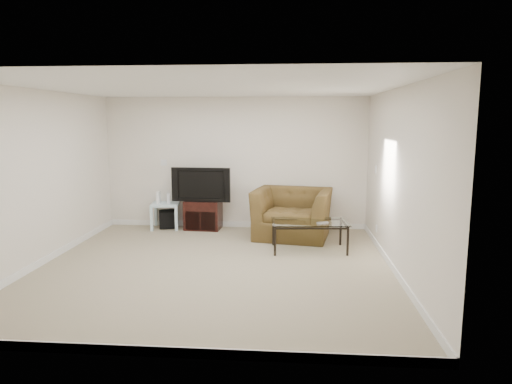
# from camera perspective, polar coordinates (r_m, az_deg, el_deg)

# --- Properties ---
(floor) EXTENTS (5.00, 5.00, 0.00)m
(floor) POSITION_cam_1_polar(r_m,az_deg,el_deg) (6.59, -5.24, -9.34)
(floor) COLOR tan
(floor) RESTS_ON ground
(ceiling) EXTENTS (5.00, 5.00, 0.00)m
(ceiling) POSITION_cam_1_polar(r_m,az_deg,el_deg) (6.27, -5.57, 12.89)
(ceiling) COLOR white
(ceiling) RESTS_ON ground
(wall_back) EXTENTS (5.00, 0.02, 2.50)m
(wall_back) POSITION_cam_1_polar(r_m,az_deg,el_deg) (8.77, -2.59, 3.63)
(wall_back) COLOR silver
(wall_back) RESTS_ON ground
(wall_left) EXTENTS (0.02, 5.00, 2.50)m
(wall_left) POSITION_cam_1_polar(r_m,az_deg,el_deg) (7.18, -25.48, 1.56)
(wall_left) COLOR silver
(wall_left) RESTS_ON ground
(wall_right) EXTENTS (0.02, 5.00, 2.50)m
(wall_right) POSITION_cam_1_polar(r_m,az_deg,el_deg) (6.37, 17.33, 1.20)
(wall_right) COLOR silver
(wall_right) RESTS_ON ground
(plate_back) EXTENTS (0.12, 0.02, 0.12)m
(plate_back) POSITION_cam_1_polar(r_m,az_deg,el_deg) (9.04, -11.46, 3.62)
(plate_back) COLOR white
(plate_back) RESTS_ON wall_back
(plate_right_switch) EXTENTS (0.02, 0.09, 0.13)m
(plate_right_switch) POSITION_cam_1_polar(r_m,az_deg,el_deg) (7.93, 14.73, 2.77)
(plate_right_switch) COLOR white
(plate_right_switch) RESTS_ON wall_right
(plate_right_outlet) EXTENTS (0.02, 0.08, 0.12)m
(plate_right_outlet) POSITION_cam_1_polar(r_m,az_deg,el_deg) (7.80, 14.83, -4.43)
(plate_right_outlet) COLOR white
(plate_right_outlet) RESTS_ON wall_right
(tv_stand) EXTENTS (0.69, 0.50, 0.55)m
(tv_stand) POSITION_cam_1_polar(r_m,az_deg,el_deg) (8.79, -6.61, -2.82)
(tv_stand) COLOR black
(tv_stand) RESTS_ON floor
(dvd_player) EXTENTS (0.37, 0.27, 0.05)m
(dvd_player) POSITION_cam_1_polar(r_m,az_deg,el_deg) (8.72, -6.69, -1.68)
(dvd_player) COLOR black
(dvd_player) RESTS_ON tv_stand
(television) EXTENTS (1.05, 0.27, 0.64)m
(television) POSITION_cam_1_polar(r_m,az_deg,el_deg) (8.66, -6.73, 1.02)
(television) COLOR black
(television) RESTS_ON tv_stand
(side_table) EXTENTS (0.57, 0.57, 0.49)m
(side_table) POSITION_cam_1_polar(r_m,az_deg,el_deg) (8.96, -11.21, -2.91)
(side_table) COLOR #CBE4FA
(side_table) RESTS_ON floor
(subwoofer) EXTENTS (0.40, 0.40, 0.32)m
(subwoofer) POSITION_cam_1_polar(r_m,az_deg,el_deg) (8.99, -10.98, -3.33)
(subwoofer) COLOR black
(subwoofer) RESTS_ON floor
(game_console) EXTENTS (0.06, 0.17, 0.23)m
(game_console) POSITION_cam_1_polar(r_m,az_deg,el_deg) (8.90, -12.08, -0.67)
(game_console) COLOR white
(game_console) RESTS_ON side_table
(game_case) EXTENTS (0.09, 0.15, 0.19)m
(game_case) POSITION_cam_1_polar(r_m,az_deg,el_deg) (8.87, -10.91, -0.76)
(game_case) COLOR silver
(game_case) RESTS_ON side_table
(recliner) EXTENTS (1.44, 1.07, 1.15)m
(recliner) POSITION_cam_1_polar(r_m,az_deg,el_deg) (8.12, 4.57, -1.63)
(recliner) COLOR #4E301F
(recliner) RESTS_ON floor
(coffee_table) EXTENTS (1.26, 0.78, 0.47)m
(coffee_table) POSITION_cam_1_polar(r_m,az_deg,el_deg) (7.37, 6.66, -5.47)
(coffee_table) COLOR black
(coffee_table) RESTS_ON floor
(remote) EXTENTS (0.19, 0.13, 0.02)m
(remote) POSITION_cam_1_polar(r_m,az_deg,el_deg) (7.21, 8.33, -3.81)
(remote) COLOR #B2B2B7
(remote) RESTS_ON coffee_table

